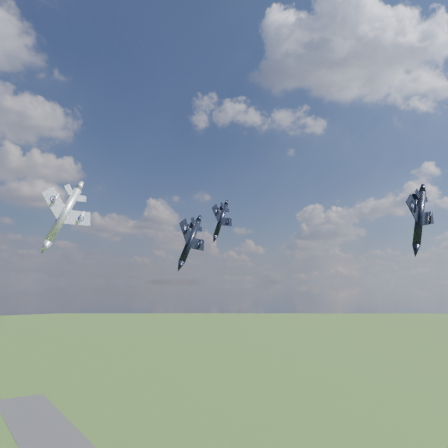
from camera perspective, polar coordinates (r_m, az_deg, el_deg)
jet_lead_navy at (r=89.29m, az=-4.47°, el=-2.29°), size 14.79×16.83×7.71m
jet_right_navy at (r=91.07m, az=24.16°, el=0.66°), size 12.47×16.02×6.33m
jet_high_navy at (r=110.04m, az=-0.43°, el=0.47°), size 12.67×14.86×6.33m
jet_left_silver at (r=85.21m, az=-20.24°, el=1.09°), size 15.10×18.17×8.07m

